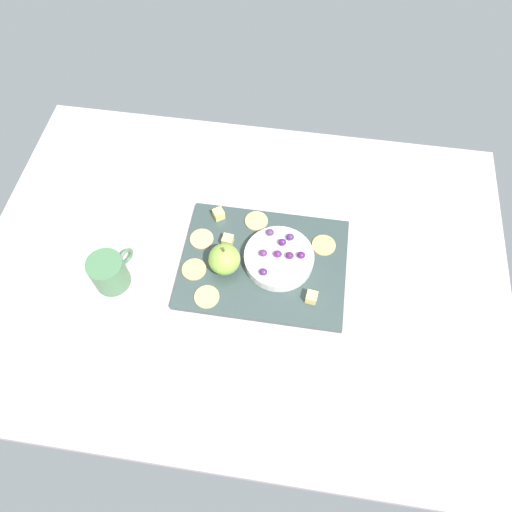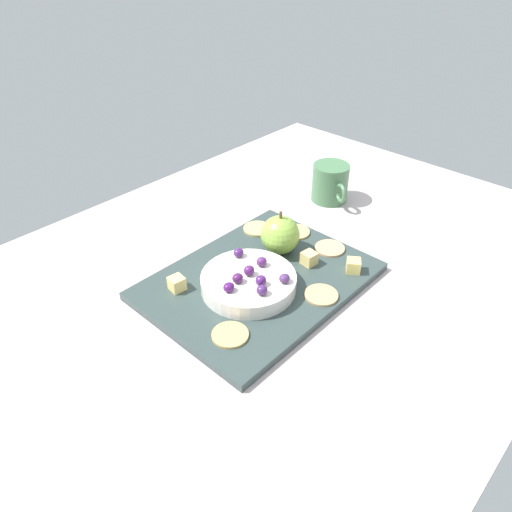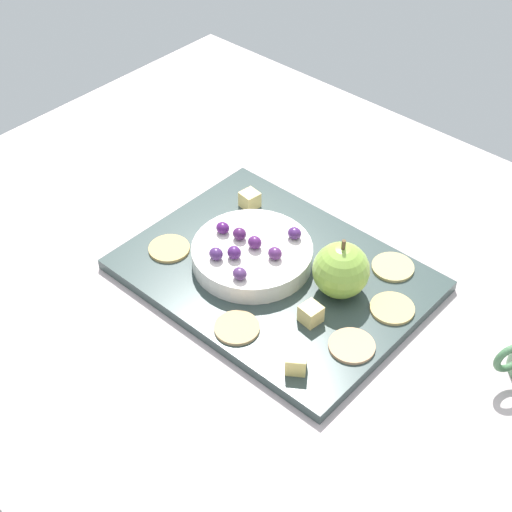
{
  "view_description": "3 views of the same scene",
  "coord_description": "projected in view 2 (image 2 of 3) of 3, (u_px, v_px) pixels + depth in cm",
  "views": [
    {
      "loc": [
        10.55,
        -49.02,
        94.73
      ],
      "look_at": [
        3.23,
        -0.04,
        8.61
      ],
      "focal_mm": 33.08,
      "sensor_mm": 36.0,
      "label": 1
    },
    {
      "loc": [
        50.86,
        42.92,
        53.73
      ],
      "look_at": [
        4.93,
        0.24,
        9.09
      ],
      "focal_mm": 33.91,
      "sensor_mm": 36.0,
      "label": 2
    },
    {
      "loc": [
        -39.96,
        54.03,
        70.11
      ],
      "look_at": [
        6.68,
        2.23,
        7.27
      ],
      "focal_mm": 53.95,
      "sensor_mm": 36.0,
      "label": 3
    }
  ],
  "objects": [
    {
      "name": "grape_0",
      "position": [
        249.0,
        271.0,
        0.75
      ],
      "size": [
        1.78,
        1.6,
        1.64
      ],
      "primitive_type": "ellipsoid",
      "color": "#521F60",
      "rests_on": "serving_dish"
    },
    {
      "name": "grape_3",
      "position": [
        262.0,
        290.0,
        0.71
      ],
      "size": [
        1.78,
        1.6,
        1.55
      ],
      "primitive_type": "ellipsoid",
      "color": "#462660",
      "rests_on": "serving_dish"
    },
    {
      "name": "table",
      "position": [
        274.0,
        278.0,
        0.84
      ],
      "size": [
        116.42,
        84.09,
        3.55
      ],
      "primitive_type": "cube",
      "color": "#B9A9AB",
      "rests_on": "ground"
    },
    {
      "name": "cracker_3",
      "position": [
        257.0,
        229.0,
        0.91
      ],
      "size": [
        5.27,
        5.27,
        0.4
      ],
      "primitive_type": "cylinder",
      "color": "tan",
      "rests_on": "platter"
    },
    {
      "name": "cracker_0",
      "position": [
        296.0,
        232.0,
        0.9
      ],
      "size": [
        5.27,
        5.27,
        0.4
      ],
      "primitive_type": "cylinder",
      "color": "tan",
      "rests_on": "platter"
    },
    {
      "name": "grape_2",
      "position": [
        261.0,
        281.0,
        0.73
      ],
      "size": [
        1.78,
        1.6,
        1.65
      ],
      "primitive_type": "ellipsoid",
      "color": "#491E62",
      "rests_on": "serving_dish"
    },
    {
      "name": "grape_1",
      "position": [
        284.0,
        278.0,
        0.74
      ],
      "size": [
        1.78,
        1.6,
        1.44
      ],
      "primitive_type": "ellipsoid",
      "color": "#4E2C60",
      "rests_on": "serving_dish"
    },
    {
      "name": "serving_dish",
      "position": [
        249.0,
        282.0,
        0.76
      ],
      "size": [
        15.09,
        15.09,
        2.49
      ],
      "primitive_type": "cylinder",
      "color": "silver",
      "rests_on": "platter"
    },
    {
      "name": "grape_4",
      "position": [
        262.0,
        262.0,
        0.77
      ],
      "size": [
        1.78,
        1.6,
        1.54
      ],
      "primitive_type": "ellipsoid",
      "color": "#532661",
      "rests_on": "serving_dish"
    },
    {
      "name": "grape_5",
      "position": [
        239.0,
        253.0,
        0.79
      ],
      "size": [
        1.78,
        1.6,
        1.48
      ],
      "primitive_type": "ellipsoid",
      "color": "#472161",
      "rests_on": "serving_dish"
    },
    {
      "name": "cheese_cube_1",
      "position": [
        309.0,
        258.0,
        0.82
      ],
      "size": [
        2.51,
        2.51,
        2.25
      ],
      "primitive_type": "cube",
      "rotation": [
        0.0,
        0.0,
        1.45
      ],
      "color": "#E6C878",
      "rests_on": "platter"
    },
    {
      "name": "cracker_1",
      "position": [
        321.0,
        295.0,
        0.75
      ],
      "size": [
        5.27,
        5.27,
        0.4
      ],
      "primitive_type": "cylinder",
      "color": "tan",
      "rests_on": "platter"
    },
    {
      "name": "cracker_2",
      "position": [
        230.0,
        335.0,
        0.68
      ],
      "size": [
        5.27,
        5.27,
        0.4
      ],
      "primitive_type": "cylinder",
      "color": "tan",
      "rests_on": "platter"
    },
    {
      "name": "cheese_cube_0",
      "position": [
        353.0,
        266.0,
        0.8
      ],
      "size": [
        3.14,
        3.14,
        2.25
      ],
      "primitive_type": "cube",
      "rotation": [
        0.0,
        0.0,
        0.62
      ],
      "color": "#F3D571",
      "rests_on": "platter"
    },
    {
      "name": "cracker_4",
      "position": [
        330.0,
        248.0,
        0.86
      ],
      "size": [
        5.27,
        5.27,
        0.4
      ],
      "primitive_type": "cylinder",
      "color": "tan",
      "rests_on": "platter"
    },
    {
      "name": "grape_6",
      "position": [
        229.0,
        287.0,
        0.72
      ],
      "size": [
        1.78,
        1.6,
        1.43
      ],
      "primitive_type": "ellipsoid",
      "color": "#4A185D",
      "rests_on": "serving_dish"
    },
    {
      "name": "cup",
      "position": [
        330.0,
        183.0,
        1.01
      ],
      "size": [
        7.55,
        10.08,
        7.91
      ],
      "color": "#45724B",
      "rests_on": "table"
    },
    {
      "name": "platter",
      "position": [
        259.0,
        281.0,
        0.8
      ],
      "size": [
        35.76,
        26.9,
        1.43
      ],
      "primitive_type": "cube",
      "color": "#32413F",
      "rests_on": "table"
    },
    {
      "name": "grape_7",
      "position": [
        238.0,
        278.0,
        0.74
      ],
      "size": [
        1.78,
        1.6,
        1.55
      ],
      "primitive_type": "ellipsoid",
      "color": "#4B1C53",
      "rests_on": "serving_dish"
    },
    {
      "name": "apple_whole",
      "position": [
        280.0,
        235.0,
        0.83
      ],
      "size": [
        6.81,
        6.81,
        6.81
      ],
      "primitive_type": "sphere",
      "color": "#85B041",
      "rests_on": "platter"
    },
    {
      "name": "apple_stem",
      "position": [
        281.0,
        215.0,
        0.81
      ],
      "size": [
        0.5,
        0.5,
        1.2
      ],
      "primitive_type": "cylinder",
      "color": "brown",
      "rests_on": "apple_whole"
    },
    {
      "name": "cheese_cube_2",
      "position": [
        177.0,
        284.0,
        0.76
      ],
      "size": [
        2.54,
        2.54,
        2.25
      ],
      "primitive_type": "cube",
      "rotation": [
        0.0,
        0.0,
        1.43
      ],
      "color": "#F2D379",
      "rests_on": "platter"
    }
  ]
}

